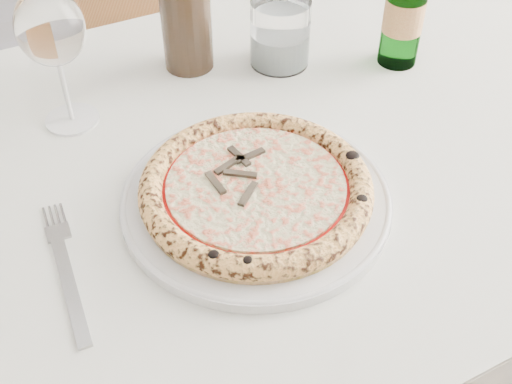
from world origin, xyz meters
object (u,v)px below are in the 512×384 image
Objects in this scene: beer_bottle at (406,6)px; tumbler at (280,37)px; dining_table at (231,206)px; pizza at (256,188)px; wine_glass at (51,31)px; chair_far at (138,24)px; plate at (256,199)px.

tumbler is at bearing 160.09° from beer_bottle.
dining_table is 0.16m from pizza.
pizza is (-0.00, -0.10, 0.12)m from dining_table.
beer_bottle is at bearing -2.93° from wine_glass.
chair_far is 0.92m from plate.
pizza is 1.19× the size of beer_bottle.
pizza is (-0.04, -0.89, 0.25)m from chair_far.
tumbler is (0.15, 0.28, 0.02)m from pizza.
pizza is 0.32m from wine_glass.
plate is 0.02m from pizza.
dining_table is 0.27m from tumbler.
chair_far is at bearing 87.59° from plate.
plate is 1.17× the size of pizza.
pizza is (-0.00, -0.00, 0.02)m from plate.
plate is at bearing -117.42° from tumbler.
pizza is at bearing -90.00° from dining_table.
dining_table is 0.33m from wine_glass.
wine_glass is at bearing 141.01° from dining_table.
beer_bottle reaches higher than pizza.
beer_bottle is (0.49, -0.03, -0.05)m from wine_glass.
dining_table is at bearing -159.45° from beer_bottle.
beer_bottle is at bearing 34.68° from plate.
pizza is at bearing -53.95° from wine_glass.
tumbler is (0.32, 0.04, -0.09)m from wine_glass.
tumbler is at bearing 62.58° from pizza.
plate is at bearing -92.41° from chair_far.
chair_far reaches higher than dining_table.
beer_bottle reaches higher than dining_table.
beer_bottle is at bearing -19.91° from tumbler.
beer_bottle is (0.32, 0.22, 0.07)m from pizza.
wine_glass is at bearing 177.07° from beer_bottle.
dining_table is 1.53× the size of chair_far.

